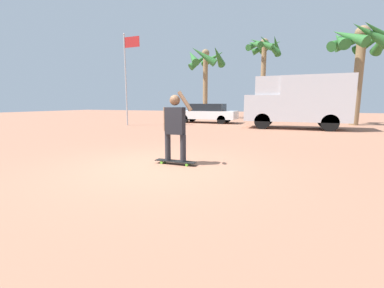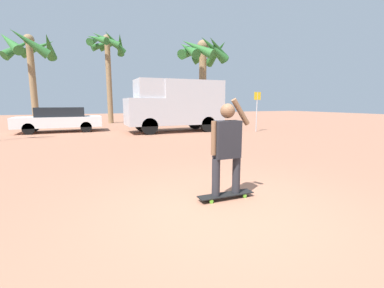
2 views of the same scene
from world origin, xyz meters
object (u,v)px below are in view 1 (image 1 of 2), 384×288
at_px(palm_tree_center_background, 264,53).
at_px(skateboard, 175,161).
at_px(parked_car_white, 206,113).
at_px(palm_tree_far_left, 205,62).
at_px(person_skateboarder, 175,123).
at_px(flagpole, 127,71).
at_px(palm_tree_near_van, 361,44).
at_px(camper_van, 298,100).

bearing_deg(palm_tree_center_background, skateboard, -89.66).
height_order(skateboard, parked_car_white, parked_car_white).
bearing_deg(palm_tree_far_left, skateboard, -73.58).
bearing_deg(parked_car_white, palm_tree_far_left, 109.48).
distance_m(person_skateboarder, palm_tree_center_background, 19.41).
bearing_deg(palm_tree_center_background, person_skateboarder, -89.66).
height_order(person_skateboarder, flagpole, flagpole).
bearing_deg(flagpole, palm_tree_near_van, 22.20).
relative_size(person_skateboarder, camper_van, 0.30).
bearing_deg(palm_tree_near_van, person_skateboarder, -113.74).
xyz_separation_m(person_skateboarder, parked_car_white, (-3.50, 13.01, -0.24)).
distance_m(palm_tree_near_van, palm_tree_center_background, 7.77).
bearing_deg(skateboard, palm_tree_center_background, 90.34).
bearing_deg(camper_van, person_skateboarder, -104.99).
distance_m(skateboard, palm_tree_center_background, 19.66).
xyz_separation_m(camper_van, palm_tree_near_van, (3.61, 4.09, 3.62)).
bearing_deg(person_skateboarder, palm_tree_center_background, 90.34).
relative_size(person_skateboarder, parked_car_white, 0.36).
bearing_deg(palm_tree_center_background, palm_tree_far_left, -178.76).
xyz_separation_m(skateboard, palm_tree_far_left, (-5.50, 18.67, 5.31)).
bearing_deg(person_skateboarder, parked_car_white, 105.05).
xyz_separation_m(camper_van, parked_car_white, (-6.33, 2.45, -0.88)).
xyz_separation_m(camper_van, palm_tree_center_background, (-2.94, 8.23, 4.26)).
bearing_deg(flagpole, camper_van, 8.93).
bearing_deg(palm_tree_far_left, person_skateboarder, -73.59).
height_order(skateboard, palm_tree_far_left, palm_tree_far_left).
relative_size(parked_car_white, palm_tree_near_van, 0.71).
bearing_deg(palm_tree_near_van, skateboard, -113.73).
xyz_separation_m(palm_tree_center_background, palm_tree_far_left, (-5.39, -0.12, -0.50)).
bearing_deg(person_skateboarder, palm_tree_far_left, 106.41).
distance_m(camper_van, palm_tree_far_left, 12.22).
relative_size(parked_car_white, palm_tree_far_left, 0.68).
bearing_deg(flagpole, parked_car_white, 44.95).
relative_size(skateboard, camper_van, 0.18).
xyz_separation_m(skateboard, person_skateboarder, (-0.00, 0.00, 0.92)).
bearing_deg(camper_van, palm_tree_center_background, 109.65).
height_order(palm_tree_near_van, palm_tree_center_background, palm_tree_center_background).
bearing_deg(palm_tree_far_left, camper_van, -44.25).
relative_size(parked_car_white, palm_tree_center_background, 0.64).
relative_size(skateboard, palm_tree_near_van, 0.16).
xyz_separation_m(camper_van, flagpole, (-10.42, -1.64, 1.88)).
xyz_separation_m(skateboard, palm_tree_near_van, (6.44, 14.65, 5.18)).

